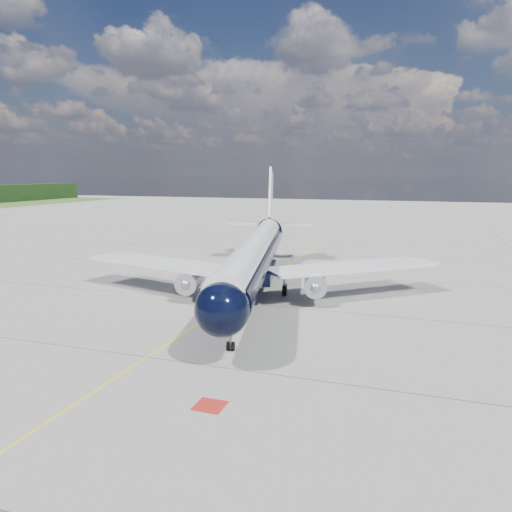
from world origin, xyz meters
name	(u,v)px	position (x,y,z in m)	size (l,w,h in m)	color
ground	(288,265)	(0.00, 30.00, 0.00)	(320.00, 320.00, 0.00)	gray
taxiway_centerline	(277,272)	(0.00, 25.00, 0.00)	(0.16, 160.00, 0.01)	yellow
red_marking	(210,406)	(6.80, -10.00, 0.00)	(1.60, 1.60, 0.01)	maroon
main_airliner	(256,255)	(1.09, 13.76, 3.99)	(35.63, 44.01, 12.85)	black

